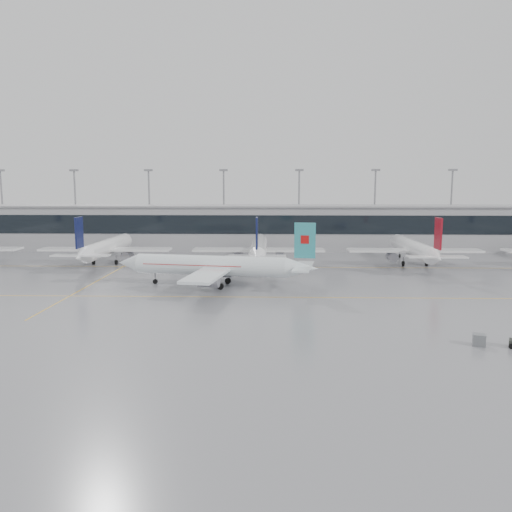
{
  "coord_description": "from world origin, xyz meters",
  "views": [
    {
      "loc": [
        2.53,
        -78.54,
        17.75
      ],
      "look_at": [
        0.0,
        12.0,
        5.0
      ],
      "focal_mm": 35.0,
      "sensor_mm": 36.0,
      "label": 1
    }
  ],
  "objects": [
    {
      "name": "ground",
      "position": [
        0.0,
        0.0,
        0.0
      ],
      "size": [
        320.0,
        320.0,
        0.0
      ],
      "primitive_type": "plane",
      "color": "gray",
      "rests_on": "ground"
    },
    {
      "name": "parked_jet_c",
      "position": [
        -0.0,
        33.69,
        3.71
      ],
      "size": [
        29.64,
        36.96,
        11.72
      ],
      "rotation": [
        0.0,
        0.0,
        1.57
      ],
      "color": "white",
      "rests_on": "ground"
    },
    {
      "name": "terminal_roof",
      "position": [
        0.0,
        62.0,
        12.2
      ],
      "size": [
        182.0,
        16.0,
        0.4
      ],
      "primitive_type": "cube",
      "color": "gray",
      "rests_on": "ground"
    },
    {
      "name": "taxi_line_main",
      "position": [
        0.0,
        0.0,
        0.01
      ],
      "size": [
        120.0,
        0.25,
        0.01
      ],
      "primitive_type": "cube",
      "color": "gold",
      "rests_on": "ground"
    },
    {
      "name": "parked_jet_d",
      "position": [
        35.0,
        33.69,
        3.71
      ],
      "size": [
        29.64,
        36.96,
        11.72
      ],
      "rotation": [
        0.0,
        0.0,
        1.57
      ],
      "color": "white",
      "rests_on": "ground"
    },
    {
      "name": "light_masts",
      "position": [
        0.0,
        68.0,
        13.34
      ],
      "size": [
        156.4,
        1.0,
        22.6
      ],
      "color": "gray",
      "rests_on": "ground"
    },
    {
      "name": "taxi_line_north",
      "position": [
        0.0,
        30.0,
        0.01
      ],
      "size": [
        120.0,
        0.25,
        0.01
      ],
      "primitive_type": "cube",
      "color": "gold",
      "rests_on": "ground"
    },
    {
      "name": "taxi_line_cross",
      "position": [
        -30.0,
        15.0,
        0.01
      ],
      "size": [
        0.25,
        60.0,
        0.01
      ],
      "primitive_type": "cube",
      "color": "gold",
      "rests_on": "ground"
    },
    {
      "name": "gse_unit",
      "position": [
        26.0,
        -23.95,
        0.67
      ],
      "size": [
        1.66,
        1.6,
        1.33
      ],
      "primitive_type": "cube",
      "rotation": [
        0.0,
        0.0,
        -0.33
      ],
      "color": "slate",
      "rests_on": "ground"
    },
    {
      "name": "parked_jet_b",
      "position": [
        -35.0,
        33.69,
        3.71
      ],
      "size": [
        29.64,
        36.96,
        11.72
      ],
      "rotation": [
        0.0,
        0.0,
        1.57
      ],
      "color": "white",
      "rests_on": "ground"
    },
    {
      "name": "terminal_glass",
      "position": [
        0.0,
        54.45,
        7.5
      ],
      "size": [
        180.0,
        0.2,
        5.0
      ],
      "primitive_type": "cube",
      "color": "black",
      "rests_on": "ground"
    },
    {
      "name": "air_canada_jet",
      "position": [
        -6.73,
        8.45,
        3.68
      ],
      "size": [
        36.73,
        29.72,
        11.58
      ],
      "rotation": [
        0.0,
        0.0,
        2.98
      ],
      "color": "white",
      "rests_on": "ground"
    },
    {
      "name": "terminal",
      "position": [
        0.0,
        62.0,
        6.0
      ],
      "size": [
        180.0,
        15.0,
        12.0
      ],
      "primitive_type": "cube",
      "color": "#98989C",
      "rests_on": "ground"
    }
  ]
}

